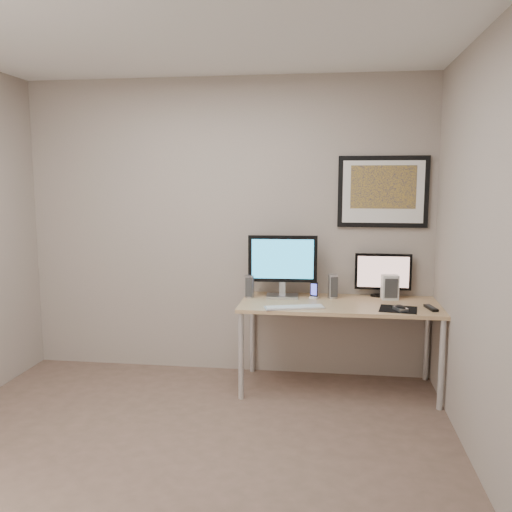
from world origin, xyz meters
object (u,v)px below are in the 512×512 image
at_px(framed_art, 383,192).
at_px(monitor_large, 283,263).
at_px(phone_dock, 314,290).
at_px(fan_unit, 390,287).
at_px(speaker_left, 250,286).
at_px(monitor_tv, 383,274).
at_px(keyboard, 294,307).
at_px(speaker_right, 333,286).
at_px(desk, 339,311).

bearing_deg(framed_art, monitor_large, -167.13).
bearing_deg(phone_dock, framed_art, 40.77).
bearing_deg(fan_unit, speaker_left, 177.50).
height_order(monitor_tv, speaker_left, monitor_tv).
xyz_separation_m(monitor_large, phone_dock, (0.27, -0.00, -0.22)).
relative_size(speaker_left, fan_unit, 0.94).
distance_m(monitor_large, keyboard, 0.49).
bearing_deg(monitor_large, fan_unit, -0.26).
bearing_deg(framed_art, keyboard, -140.76).
distance_m(speaker_right, keyboard, 0.51).
relative_size(monitor_large, monitor_tv, 1.23).
height_order(speaker_left, phone_dock, speaker_left).
distance_m(monitor_tv, phone_dock, 0.61).
xyz_separation_m(desk, keyboard, (-0.35, -0.24, 0.07)).
relative_size(framed_art, keyboard, 1.61).
distance_m(framed_art, speaker_left, 1.38).
relative_size(monitor_large, fan_unit, 2.84).
xyz_separation_m(desk, speaker_right, (-0.05, 0.17, 0.17)).
xyz_separation_m(framed_art, speaker_right, (-0.40, -0.16, -0.79)).
bearing_deg(framed_art, fan_unit, -64.31).
bearing_deg(desk, speaker_left, 172.89).
relative_size(phone_dock, keyboard, 0.30).
distance_m(monitor_large, speaker_right, 0.47).
xyz_separation_m(monitor_large, keyboard, (0.13, -0.38, -0.28)).
relative_size(monitor_large, speaker_right, 2.86).
bearing_deg(fan_unit, speaker_right, 174.91).
height_order(desk, speaker_left, speaker_left).
bearing_deg(keyboard, speaker_right, 38.15).
xyz_separation_m(monitor_large, fan_unit, (0.90, 0.05, -0.19)).
height_order(framed_art, speaker_left, framed_art).
distance_m(monitor_tv, speaker_right, 0.45).
bearing_deg(monitor_large, speaker_left, -173.13).
relative_size(framed_art, phone_dock, 5.37).
bearing_deg(monitor_tv, phone_dock, -165.36).
xyz_separation_m(monitor_large, speaker_left, (-0.27, -0.05, -0.20)).
xyz_separation_m(desk, fan_unit, (0.42, 0.19, 0.17)).
relative_size(speaker_left, phone_dock, 1.38).
height_order(framed_art, fan_unit, framed_art).
relative_size(monitor_tv, phone_dock, 3.39).
bearing_deg(desk, phone_dock, 146.51).
bearing_deg(keyboard, framed_art, 23.05).
distance_m(monitor_large, speaker_left, 0.34).
height_order(desk, fan_unit, fan_unit).
height_order(desk, framed_art, framed_art).
xyz_separation_m(keyboard, fan_unit, (0.77, 0.43, 0.09)).
xyz_separation_m(framed_art, monitor_tv, (0.02, -0.05, -0.69)).
bearing_deg(monitor_tv, keyboard, -143.44).
bearing_deg(monitor_tv, framed_art, 111.38).
distance_m(desk, keyboard, 0.43).
xyz_separation_m(desk, monitor_tv, (0.37, 0.28, 0.26)).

